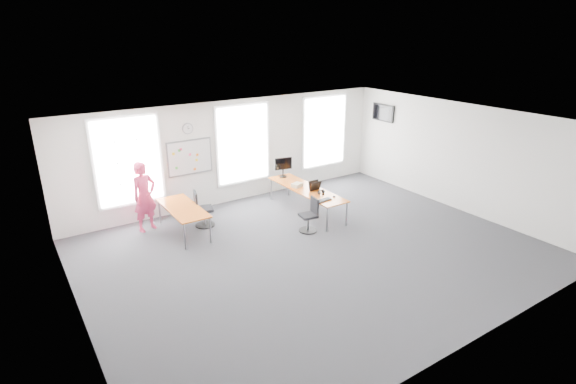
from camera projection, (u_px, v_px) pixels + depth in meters
floor at (314, 252)px, 10.45m from camera, size 10.00×10.00×0.00m
ceiling at (317, 124)px, 9.41m from camera, size 10.00×10.00×0.00m
wall_back at (234, 152)px, 13.06m from camera, size 10.00×0.00×10.00m
wall_front at (474, 267)px, 6.80m from camera, size 10.00×0.00×10.00m
wall_left at (71, 249)px, 7.34m from camera, size 0.00×10.00×10.00m
wall_right at (459, 157)px, 12.51m from camera, size 0.00×10.00×10.00m
window_left at (128, 161)px, 11.41m from camera, size 1.60×0.06×2.20m
window_mid at (243, 144)px, 13.12m from camera, size 1.60×0.06×2.20m
window_right at (324, 131)px, 14.67m from camera, size 1.60×0.06×2.20m
desk_right at (306, 190)px, 12.49m from camera, size 0.76×2.85×0.69m
desk_left at (183, 209)px, 11.19m from camera, size 0.76×1.90×0.69m
chair_right at (310, 217)px, 11.40m from camera, size 0.47×0.47×0.88m
chair_left at (202, 211)px, 11.66m from camera, size 0.53×0.53×0.97m
person at (145, 197)px, 11.29m from camera, size 0.76×0.61×1.80m
whiteboard at (190, 157)px, 12.32m from camera, size 1.20×0.03×0.90m
wall_clock at (188, 129)px, 12.04m from camera, size 0.30×0.04×0.30m
tv at (383, 113)px, 14.56m from camera, size 0.06×0.90×0.55m
keyboard at (324, 200)px, 11.59m from camera, size 0.48×0.24×0.02m
mouse at (334, 197)px, 11.83m from camera, size 0.07×0.11×0.04m
lens_cap at (323, 194)px, 12.02m from camera, size 0.08×0.08×0.01m
headphones at (321, 192)px, 12.07m from camera, size 0.19×0.10×0.11m
laptop_sleeve at (315, 186)px, 12.29m from camera, size 0.33×0.18×0.27m
paper_stack at (297, 185)px, 12.60m from camera, size 0.35×0.31×0.10m
monitor at (283, 166)px, 13.31m from camera, size 0.53×0.22×0.60m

